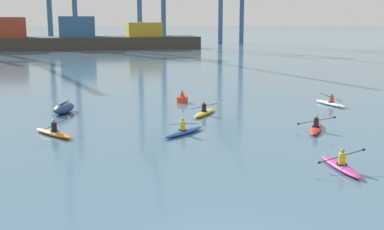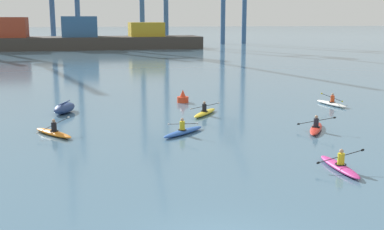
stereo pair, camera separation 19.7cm
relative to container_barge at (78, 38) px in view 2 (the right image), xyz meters
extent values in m
cube|color=#38332D|center=(0.41, 0.00, -0.99)|extent=(52.56, 10.61, 2.65)
cube|color=#993823|center=(-14.04, 0.00, 2.42)|extent=(7.36, 7.43, 4.17)
cube|color=#2D5684|center=(0.41, 0.00, 2.51)|extent=(7.36, 7.43, 4.35)
cube|color=#B29323|center=(14.87, 0.00, 1.87)|extent=(7.36, 7.43, 3.07)
ellipsoid|color=navy|center=(-0.77, -74.00, -1.97)|extent=(1.94, 2.82, 0.70)
cube|color=navy|center=(-0.77, -74.00, -1.59)|extent=(0.74, 1.85, 0.06)
cylinder|color=red|center=(8.20, -71.58, -2.09)|extent=(0.90, 0.90, 0.45)
cone|color=red|center=(8.20, -71.58, -1.59)|extent=(0.49, 0.49, 0.55)
ellipsoid|color=yellow|center=(8.65, -76.78, -2.19)|extent=(2.53, 3.07, 0.26)
torus|color=black|center=(8.59, -76.86, -2.05)|extent=(0.69, 0.69, 0.05)
cylinder|color=black|center=(8.59, -76.86, -1.81)|extent=(0.30, 0.30, 0.50)
sphere|color=tan|center=(8.59, -76.86, -1.46)|extent=(0.19, 0.19, 0.19)
cylinder|color=black|center=(8.62, -76.82, -1.71)|extent=(1.64, 1.25, 0.59)
ellipsoid|color=silver|center=(7.82, -76.21, -1.99)|extent=(0.19, 0.15, 0.15)
ellipsoid|color=silver|center=(9.43, -77.43, -1.42)|extent=(0.19, 0.15, 0.15)
ellipsoid|color=silver|center=(18.97, -75.41, -2.19)|extent=(1.18, 3.45, 0.26)
torus|color=black|center=(18.98, -75.50, -2.05)|extent=(0.57, 0.57, 0.05)
cylinder|color=#DB471E|center=(18.98, -75.50, -1.81)|extent=(0.30, 0.30, 0.50)
sphere|color=tan|center=(18.98, -75.50, -1.46)|extent=(0.19, 0.19, 0.19)
cylinder|color=black|center=(18.98, -75.45, -1.71)|extent=(1.96, 0.38, 0.76)
ellipsoid|color=yellow|center=(18.01, -75.63, -1.34)|extent=(0.21, 0.08, 0.17)
ellipsoid|color=yellow|center=(19.95, -75.28, -2.07)|extent=(0.21, 0.08, 0.17)
ellipsoid|color=orange|center=(-1.19, -80.63, -2.19)|extent=(2.46, 3.12, 0.26)
torus|color=black|center=(-1.14, -80.71, -2.05)|extent=(0.68, 0.68, 0.05)
cylinder|color=black|center=(-1.14, -80.71, -1.81)|extent=(0.30, 0.30, 0.50)
sphere|color=tan|center=(-1.14, -80.71, -1.46)|extent=(0.19, 0.19, 0.19)
cylinder|color=black|center=(-1.17, -80.67, -1.71)|extent=(1.67, 1.21, 0.59)
ellipsoid|color=silver|center=(-1.99, -81.25, -1.99)|extent=(0.19, 0.15, 0.15)
ellipsoid|color=silver|center=(-0.34, -80.08, -1.42)|extent=(0.19, 0.15, 0.15)
ellipsoid|color=#2856B2|center=(6.04, -81.99, -2.19)|extent=(3.01, 2.62, 0.26)
torus|color=black|center=(5.97, -82.05, -2.05)|extent=(0.69, 0.69, 0.05)
cylinder|color=gold|center=(5.97, -82.05, -1.81)|extent=(0.30, 0.30, 0.50)
sphere|color=tan|center=(5.97, -82.05, -1.46)|extent=(0.19, 0.19, 0.19)
cylinder|color=black|center=(6.00, -82.02, -1.71)|extent=(1.35, 1.63, 0.35)
ellipsoid|color=silver|center=(5.35, -81.22, -1.87)|extent=(0.15, 0.18, 0.14)
ellipsoid|color=silver|center=(6.66, -82.82, -1.54)|extent=(0.15, 0.18, 0.14)
ellipsoid|color=#C13384|center=(11.34, -89.97, -2.19)|extent=(0.73, 3.42, 0.26)
torus|color=black|center=(11.33, -90.07, -2.05)|extent=(0.51, 0.51, 0.05)
cylinder|color=gold|center=(11.33, -90.07, -1.81)|extent=(0.30, 0.30, 0.50)
sphere|color=tan|center=(11.33, -90.07, -1.46)|extent=(0.19, 0.19, 0.19)
cylinder|color=black|center=(11.34, -90.02, -1.71)|extent=(2.06, 0.11, 0.50)
ellipsoid|color=black|center=(10.31, -89.98, -1.94)|extent=(0.20, 0.05, 0.15)
ellipsoid|color=black|center=(12.36, -90.06, -1.47)|extent=(0.20, 0.05, 0.15)
ellipsoid|color=red|center=(13.83, -82.94, -2.19)|extent=(2.35, 3.18, 0.26)
torus|color=black|center=(13.77, -83.02, -2.05)|extent=(0.68, 0.68, 0.05)
cylinder|color=#23232D|center=(13.77, -83.02, -1.81)|extent=(0.30, 0.30, 0.50)
sphere|color=tan|center=(13.77, -83.02, -1.46)|extent=(0.19, 0.19, 0.19)
cylinder|color=black|center=(13.80, -82.98, -1.71)|extent=(1.73, 1.13, 0.56)
ellipsoid|color=black|center=(12.95, -82.43, -1.97)|extent=(0.19, 0.14, 0.15)
ellipsoid|color=black|center=(14.65, -83.53, -1.44)|extent=(0.19, 0.14, 0.15)
camera|label=1|loc=(0.36, -108.11, 4.16)|focal=44.95mm
camera|label=2|loc=(0.55, -108.15, 4.16)|focal=44.95mm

